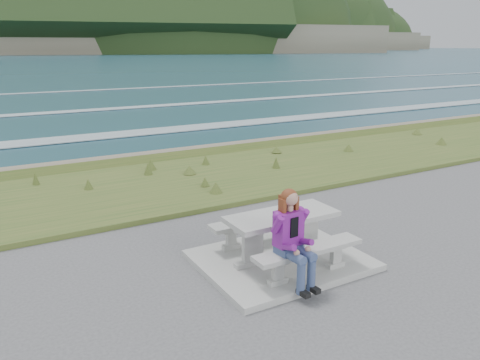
{
  "coord_description": "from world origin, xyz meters",
  "views": [
    {
      "loc": [
        -4.03,
        -5.7,
        3.42
      ],
      "look_at": [
        -0.08,
        1.2,
        1.12
      ],
      "focal_mm": 35.0,
      "sensor_mm": 36.0,
      "label": 1
    }
  ],
  "objects_px": {
    "bench_seaward": "(258,223)",
    "seated_woman": "(295,251)",
    "bench_landward": "(308,254)",
    "picnic_table": "(282,224)"
  },
  "relations": [
    {
      "from": "picnic_table",
      "to": "bench_seaward",
      "type": "xyz_separation_m",
      "value": [
        0.0,
        0.7,
        -0.23
      ]
    },
    {
      "from": "picnic_table",
      "to": "seated_woman",
      "type": "bearing_deg",
      "value": -112.79
    },
    {
      "from": "bench_landward",
      "to": "bench_seaward",
      "type": "relative_size",
      "value": 1.0
    },
    {
      "from": "bench_landward",
      "to": "seated_woman",
      "type": "xyz_separation_m",
      "value": [
        -0.35,
        -0.13,
        0.17
      ]
    },
    {
      "from": "bench_seaward",
      "to": "seated_woman",
      "type": "bearing_deg",
      "value": -102.86
    },
    {
      "from": "picnic_table",
      "to": "bench_landward",
      "type": "bearing_deg",
      "value": -90.0
    },
    {
      "from": "bench_landward",
      "to": "bench_seaward",
      "type": "bearing_deg",
      "value": 90.0
    },
    {
      "from": "bench_landward",
      "to": "seated_woman",
      "type": "relative_size",
      "value": 1.28
    },
    {
      "from": "bench_seaward",
      "to": "seated_woman",
      "type": "height_order",
      "value": "seated_woman"
    },
    {
      "from": "bench_landward",
      "to": "seated_woman",
      "type": "bearing_deg",
      "value": -159.14
    }
  ]
}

